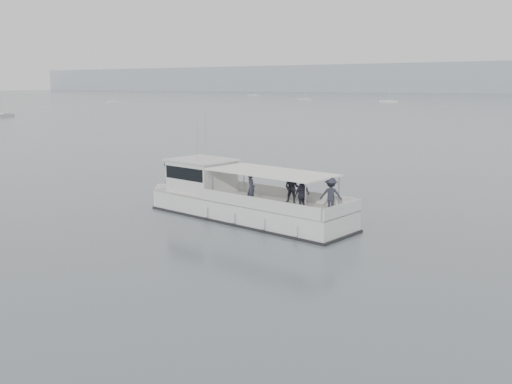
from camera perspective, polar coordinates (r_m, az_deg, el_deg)
The scene contains 2 objects.
ground at distance 26.83m, azimuth 1.26°, elevation -5.14°, with size 1400.00×1400.00×0.00m, color #505B5E.
tour_boat at distance 32.07m, azimuth -2.39°, elevation -0.76°, with size 14.11×5.04×5.87m.
Camera 1 is at (13.75, -21.85, 7.30)m, focal length 40.00 mm.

